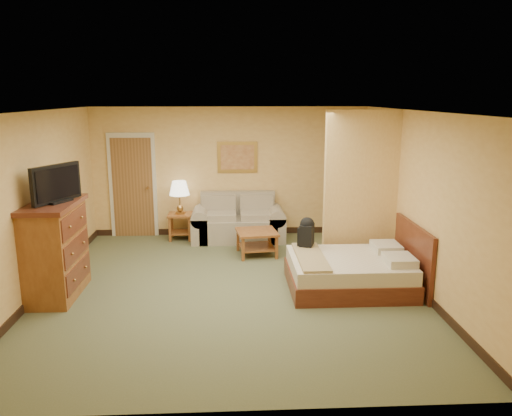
{
  "coord_description": "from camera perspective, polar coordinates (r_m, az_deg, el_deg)",
  "views": [
    {
      "loc": [
        0.02,
        -7.03,
        2.81
      ],
      "look_at": [
        0.41,
        0.6,
        1.08
      ],
      "focal_mm": 35.0,
      "sensor_mm": 36.0,
      "label": 1
    }
  ],
  "objects": [
    {
      "name": "floor",
      "position": [
        7.57,
        -2.91,
        -9.08
      ],
      "size": [
        6.0,
        6.0,
        0.0
      ],
      "primitive_type": "plane",
      "color": "#555B3B",
      "rests_on": "ground"
    },
    {
      "name": "ceiling",
      "position": [
        7.03,
        -3.15,
        11.0
      ],
      "size": [
        6.0,
        6.0,
        0.0
      ],
      "primitive_type": "plane",
      "rotation": [
        3.14,
        0.0,
        0.0
      ],
      "color": "white",
      "rests_on": "back_wall"
    },
    {
      "name": "back_wall",
      "position": [
        10.14,
        -3.02,
        4.15
      ],
      "size": [
        5.5,
        0.02,
        2.6
      ],
      "primitive_type": "cube",
      "color": "#E1AF60",
      "rests_on": "floor"
    },
    {
      "name": "left_wall",
      "position": [
        7.7,
        -23.94,
        0.31
      ],
      "size": [
        0.02,
        6.0,
        2.6
      ],
      "primitive_type": "cube",
      "color": "#E1AF60",
      "rests_on": "floor"
    },
    {
      "name": "right_wall",
      "position": [
        7.69,
        17.93,
        0.78
      ],
      "size": [
        0.02,
        6.0,
        2.6
      ],
      "primitive_type": "cube",
      "color": "#E1AF60",
      "rests_on": "floor"
    },
    {
      "name": "partition",
      "position": [
        8.37,
        11.87,
        2.06
      ],
      "size": [
        1.2,
        0.15,
        2.6
      ],
      "primitive_type": "cube",
      "color": "#E1AF60",
      "rests_on": "floor"
    },
    {
      "name": "door",
      "position": [
        10.34,
        -13.88,
        2.45
      ],
      "size": [
        0.94,
        0.16,
        2.1
      ],
      "color": "beige",
      "rests_on": "floor"
    },
    {
      "name": "baseboard",
      "position": [
        10.39,
        -2.94,
        -2.64
      ],
      "size": [
        5.5,
        0.02,
        0.12
      ],
      "primitive_type": "cube",
      "color": "black",
      "rests_on": "floor"
    },
    {
      "name": "loveseat",
      "position": [
        9.93,
        -2.04,
        -1.92
      ],
      "size": [
        1.83,
        0.85,
        0.92
      ],
      "color": "gray",
      "rests_on": "floor"
    },
    {
      "name": "side_table",
      "position": [
        10.04,
        -8.63,
        -1.63
      ],
      "size": [
        0.48,
        0.48,
        0.52
      ],
      "color": "brown",
      "rests_on": "floor"
    },
    {
      "name": "table_lamp",
      "position": [
        9.9,
        -8.76,
        2.15
      ],
      "size": [
        0.4,
        0.4,
        0.65
      ],
      "color": "#A4783C",
      "rests_on": "side_table"
    },
    {
      "name": "coffee_table",
      "position": [
        8.96,
        0.08,
        -3.41
      ],
      "size": [
        0.78,
        0.78,
        0.45
      ],
      "rotation": [
        0.0,
        0.0,
        0.13
      ],
      "color": "brown",
      "rests_on": "floor"
    },
    {
      "name": "wall_picture",
      "position": [
        10.08,
        -2.13,
        5.82
      ],
      "size": [
        0.8,
        0.04,
        0.63
      ],
      "color": "#B78E3F",
      "rests_on": "back_wall"
    },
    {
      "name": "dresser",
      "position": [
        7.61,
        -22.0,
        -4.4
      ],
      "size": [
        0.67,
        1.28,
        1.37
      ],
      "color": "brown",
      "rests_on": "floor"
    },
    {
      "name": "tv",
      "position": [
        7.37,
        -21.86,
        2.49
      ],
      "size": [
        0.43,
        0.8,
        0.53
      ],
      "rotation": [
        0.0,
        0.0,
        -0.45
      ],
      "color": "black",
      "rests_on": "dresser"
    },
    {
      "name": "bed",
      "position": [
        7.6,
        11.09,
        -7.08
      ],
      "size": [
        1.87,
        1.5,
        0.97
      ],
      "color": "#501F12",
      "rests_on": "floor"
    },
    {
      "name": "backpack",
      "position": [
        7.83,
        5.85,
        -2.73
      ],
      "size": [
        0.27,
        0.33,
        0.49
      ],
      "rotation": [
        0.0,
        0.0,
        -0.33
      ],
      "color": "black",
      "rests_on": "bed"
    }
  ]
}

